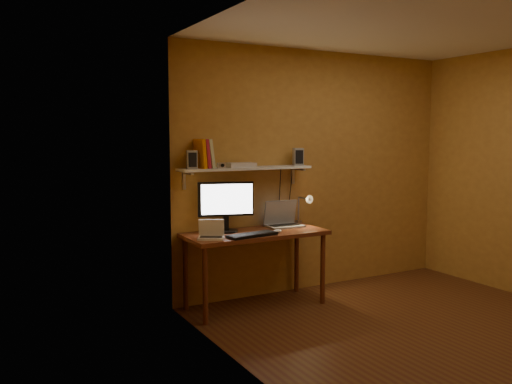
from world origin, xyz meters
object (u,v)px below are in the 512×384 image
mouse (277,231)px  shelf_camera (222,165)px  netbook (211,233)px  monitor (226,204)px  router (241,165)px  laptop (283,220)px  desk_lamp (305,205)px  speaker_right (298,157)px  wall_shelf (246,169)px  desk (255,240)px  keyboard (252,235)px  speaker_left (192,160)px

mouse → shelf_camera: 0.83m
netbook → shelf_camera: shelf_camera is taller
monitor → router: (0.19, 0.05, 0.37)m
mouse → laptop: bearing=41.3°
laptop → mouse: 0.38m
desk_lamp → speaker_right: speaker_right is taller
speaker_right → shelf_camera: 0.92m
wall_shelf → speaker_right: 0.63m
netbook → shelf_camera: 0.69m
desk → netbook: (-0.52, -0.11, 0.14)m
wall_shelf → shelf_camera: 0.30m
monitor → router: 0.42m
wall_shelf → netbook: bearing=-149.9°
desk_lamp → router: bearing=175.4°
keyboard → speaker_right: speaker_right is taller
wall_shelf → keyboard: bearing=-109.8°
wall_shelf → speaker_right: speaker_right is taller
speaker_left → shelf_camera: bearing=3.8°
mouse → shelf_camera: bearing=137.7°
monitor → router: size_ratio=1.94×
mouse → speaker_left: size_ratio=0.55×
laptop → router: bearing=178.8°
keyboard → mouse: size_ratio=5.12×
desk → desk_lamp: (0.66, 0.13, 0.29)m
monitor → mouse: (0.41, -0.29, -0.26)m
desk → speaker_left: (-0.58, 0.20, 0.80)m
wall_shelf → laptop: bearing=-6.9°
netbook → desk_lamp: desk_lamp is taller
mouse → router: size_ratio=0.35×
mouse → speaker_left: 1.07m
wall_shelf → shelf_camera: bearing=-169.8°
speaker_right → mouse: bearing=-123.7°
router → keyboard: bearing=-101.5°
monitor → speaker_right: bearing=21.1°
wall_shelf → mouse: bearing=-64.9°
laptop → router: (-0.46, 0.04, 0.58)m
netbook → wall_shelf: bearing=58.4°
monitor → netbook: size_ratio=1.85×
mouse → speaker_left: bearing=145.2°
mouse → speaker_left: speaker_left is taller
speaker_right → shelf_camera: (-0.92, -0.06, -0.06)m
laptop → keyboard: bearing=-144.7°
netbook → shelf_camera: bearing=76.0°
speaker_right → router: 0.69m
speaker_left → desk_lamp: bearing=11.5°
desk → speaker_left: 1.00m
mouse → desk_lamp: size_ratio=0.26×
mouse → desk_lamp: desk_lamp is taller
monitor → mouse: size_ratio=5.50×
laptop → shelf_camera: size_ratio=4.01×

